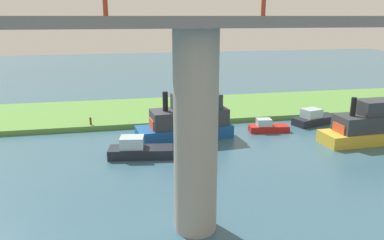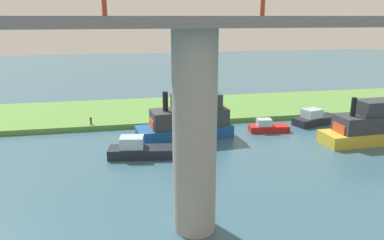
{
  "view_description": "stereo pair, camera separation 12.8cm",
  "coord_description": "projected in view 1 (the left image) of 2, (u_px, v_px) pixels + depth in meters",
  "views": [
    {
      "loc": [
        7.06,
        36.23,
        10.9
      ],
      "look_at": [
        0.62,
        5.0,
        2.0
      ],
      "focal_mm": 34.89,
      "sensor_mm": 36.0,
      "label": 1
    },
    {
      "loc": [
        6.94,
        36.26,
        10.9
      ],
      "look_at": [
        0.62,
        5.0,
        2.0
      ],
      "focal_mm": 34.89,
      "sensor_mm": 36.0,
      "label": 2
    }
  ],
  "objects": [
    {
      "name": "motorboat_red",
      "position": [
        370.0,
        125.0,
        33.11
      ],
      "size": [
        8.3,
        3.1,
        4.18
      ],
      "color": "gold",
      "rests_on": "ground"
    },
    {
      "name": "bridge_span",
      "position": [
        196.0,
        16.0,
        17.02
      ],
      "size": [
        56.99,
        4.3,
        3.25
      ],
      "color": "slate",
      "rests_on": "bridge_pylon"
    },
    {
      "name": "mooring_post",
      "position": [
        91.0,
        121.0,
        36.96
      ],
      "size": [
        0.2,
        0.2,
        0.73
      ],
      "primitive_type": "cylinder",
      "color": "brown",
      "rests_on": "grassy_bank"
    },
    {
      "name": "riverboat_paddlewheel",
      "position": [
        315.0,
        118.0,
        38.87
      ],
      "size": [
        5.39,
        3.17,
        1.69
      ],
      "color": "#1E232D",
      "rests_on": "ground"
    },
    {
      "name": "person_on_bank",
      "position": [
        166.0,
        111.0,
        39.3
      ],
      "size": [
        0.5,
        0.5,
        1.39
      ],
      "color": "#2D334C",
      "rests_on": "grassy_bank"
    },
    {
      "name": "houseboat_blue",
      "position": [
        187.0,
        120.0,
        34.27
      ],
      "size": [
        8.98,
        3.77,
        4.46
      ],
      "color": "#195199",
      "rests_on": "ground"
    },
    {
      "name": "ground_plane",
      "position": [
        188.0,
        126.0,
        38.48
      ],
      "size": [
        160.0,
        160.0,
        0.0
      ],
      "primitive_type": "plane",
      "color": "#386075"
    },
    {
      "name": "bridge_pylon",
      "position": [
        196.0,
        135.0,
        18.53
      ],
      "size": [
        2.22,
        2.22,
        10.41
      ],
      "primitive_type": "cylinder",
      "color": "#9E998E",
      "rests_on": "ground"
    },
    {
      "name": "pontoon_yellow",
      "position": [
        139.0,
        150.0,
        29.77
      ],
      "size": [
        5.31,
        2.56,
        1.7
      ],
      "color": "#1E232D",
      "rests_on": "ground"
    },
    {
      "name": "grassy_bank",
      "position": [
        178.0,
        110.0,
        44.07
      ],
      "size": [
        80.0,
        12.0,
        0.5
      ],
      "primitive_type": "cube",
      "color": "#5B9342",
      "rests_on": "ground"
    },
    {
      "name": "motorboat_white",
      "position": [
        267.0,
        127.0,
        36.45
      ],
      "size": [
        3.96,
        1.81,
        1.28
      ],
      "color": "red",
      "rests_on": "ground"
    }
  ]
}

